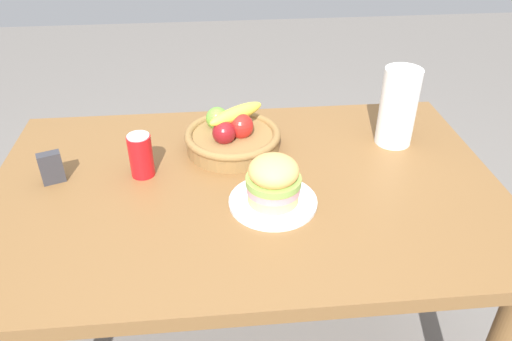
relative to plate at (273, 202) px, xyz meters
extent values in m
cube|color=brown|center=(-0.06, 0.10, -0.03)|extent=(1.40, 0.90, 0.04)
cylinder|color=brown|center=(-0.68, 0.47, -0.40)|extent=(0.07, 0.07, 0.71)
cylinder|color=brown|center=(0.56, 0.47, -0.40)|extent=(0.07, 0.07, 0.71)
cylinder|color=white|center=(0.00, 0.00, 0.00)|extent=(0.23, 0.23, 0.01)
cylinder|color=#E5BC75|center=(0.00, 0.00, 0.02)|extent=(0.13, 0.13, 0.03)
cylinder|color=pink|center=(0.00, 0.00, 0.05)|extent=(0.14, 0.14, 0.02)
cylinder|color=#84A84C|center=(0.00, 0.00, 0.07)|extent=(0.14, 0.14, 0.02)
ellipsoid|color=#EAAD5D|center=(0.00, 0.00, 0.10)|extent=(0.13, 0.13, 0.07)
cylinder|color=red|center=(-0.35, 0.17, 0.05)|extent=(0.07, 0.07, 0.12)
cylinder|color=silver|center=(-0.35, 0.17, 0.12)|extent=(0.06, 0.06, 0.00)
cylinder|color=olive|center=(-0.09, 0.29, 0.02)|extent=(0.28, 0.28, 0.05)
torus|color=olive|center=(-0.09, 0.29, 0.04)|extent=(0.29, 0.29, 0.02)
sphere|color=red|center=(-0.07, 0.28, 0.07)|extent=(0.08, 0.08, 0.08)
sphere|color=#6BAD38|center=(-0.13, 0.35, 0.07)|extent=(0.07, 0.07, 0.07)
sphere|color=maroon|center=(-0.11, 0.25, 0.07)|extent=(0.07, 0.07, 0.07)
ellipsoid|color=yellow|center=(-0.07, 0.30, 0.10)|extent=(0.19, 0.16, 0.06)
cylinder|color=white|center=(0.41, 0.28, 0.11)|extent=(0.11, 0.11, 0.24)
cube|color=#333338|center=(-0.59, 0.16, 0.04)|extent=(0.07, 0.05, 0.09)
camera|label=1|loc=(-0.14, -1.01, 0.78)|focal=34.77mm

